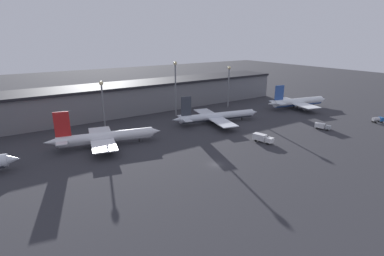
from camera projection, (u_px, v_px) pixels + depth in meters
ground at (216, 165)px, 94.90m from camera, size 600.00×600.00×0.00m
terminal_building at (121, 99)px, 156.03m from camera, size 195.05×23.01×15.10m
airplane_1 at (105, 137)px, 109.94m from camera, size 41.43×30.07×14.27m
airplane_2 at (216, 116)px, 139.41m from camera, size 43.35×34.63×13.51m
airplane_3 at (298, 102)px, 166.91m from camera, size 39.43×30.58×13.60m
service_vehicle_0 at (378, 119)px, 140.04m from camera, size 5.22×4.10×2.59m
service_vehicle_1 at (262, 138)px, 114.17m from camera, size 4.44×8.30×3.06m
service_vehicle_4 at (322, 126)px, 129.69m from camera, size 4.18×6.71×2.71m
lamp_post_1 at (102, 98)px, 128.86m from camera, size 1.80×1.80×20.64m
lamp_post_2 at (175, 82)px, 147.25m from camera, size 1.80×1.80×27.23m
lamp_post_3 at (229, 81)px, 166.22m from camera, size 1.80×1.80×23.05m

